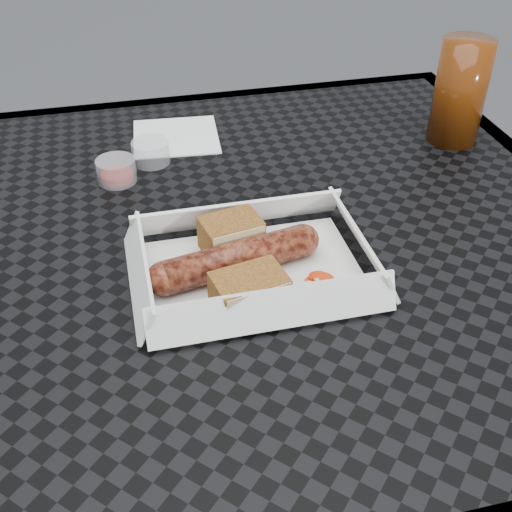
{
  "coord_description": "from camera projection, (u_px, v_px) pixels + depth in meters",
  "views": [
    {
      "loc": [
        -0.15,
        -0.59,
        1.17
      ],
      "look_at": [
        -0.03,
        -0.09,
        0.78
      ],
      "focal_mm": 45.0,
      "sensor_mm": 36.0,
      "label": 1
    }
  ],
  "objects": [
    {
      "name": "patio_table",
      "position": [
        265.0,
        280.0,
        0.78
      ],
      "size": [
        0.8,
        0.8,
        0.74
      ],
      "color": "black",
      "rests_on": "ground"
    },
    {
      "name": "food_tray",
      "position": [
        254.0,
        272.0,
        0.67
      ],
      "size": [
        0.22,
        0.15,
        0.0
      ],
      "primitive_type": "cube",
      "color": "white",
      "rests_on": "patio_table"
    },
    {
      "name": "bread_far",
      "position": [
        249.0,
        291.0,
        0.62
      ],
      "size": [
        0.08,
        0.06,
        0.04
      ],
      "primitive_type": "cube",
      "rotation": [
        0.0,
        0.0,
        0.2
      ],
      "color": "#925B24",
      "rests_on": "food_tray"
    },
    {
      "name": "drink_glass",
      "position": [
        460.0,
        92.0,
        0.87
      ],
      "size": [
        0.07,
        0.07,
        0.14
      ],
      "primitive_type": "cylinder",
      "color": "#4E2006",
      "rests_on": "patio_table"
    },
    {
      "name": "bratwurst",
      "position": [
        236.0,
        259.0,
        0.66
      ],
      "size": [
        0.19,
        0.07,
        0.04
      ],
      "rotation": [
        0.0,
        0.0,
        0.2
      ],
      "color": "brown",
      "rests_on": "food_tray"
    },
    {
      "name": "veg_garnish",
      "position": [
        316.0,
        287.0,
        0.65
      ],
      "size": [
        0.03,
        0.03,
        0.0
      ],
      "color": "red",
      "rests_on": "food_tray"
    },
    {
      "name": "condiment_cup_sauce",
      "position": [
        116.0,
        171.0,
        0.82
      ],
      "size": [
        0.05,
        0.05,
        0.03
      ],
      "primitive_type": "cylinder",
      "color": "maroon",
      "rests_on": "patio_table"
    },
    {
      "name": "napkin",
      "position": [
        176.0,
        137.0,
        0.92
      ],
      "size": [
        0.13,
        0.13,
        0.0
      ],
      "primitive_type": "cube",
      "rotation": [
        0.0,
        0.0,
        -0.08
      ],
      "color": "white",
      "rests_on": "patio_table"
    },
    {
      "name": "condiment_cup_empty",
      "position": [
        151.0,
        152.0,
        0.86
      ],
      "size": [
        0.05,
        0.05,
        0.03
      ],
      "primitive_type": "cylinder",
      "color": "silver",
      "rests_on": "patio_table"
    },
    {
      "name": "bread_near",
      "position": [
        231.0,
        235.0,
        0.69
      ],
      "size": [
        0.07,
        0.06,
        0.04
      ],
      "primitive_type": "cube",
      "rotation": [
        0.0,
        0.0,
        0.2
      ],
      "color": "#925B24",
      "rests_on": "food_tray"
    }
  ]
}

